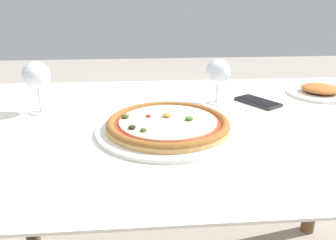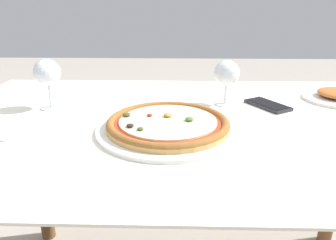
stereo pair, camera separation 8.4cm
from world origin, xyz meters
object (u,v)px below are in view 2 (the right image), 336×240
at_px(dining_table, 192,146).
at_px(wine_glass_far_left, 227,74).
at_px(fork, 18,127).
at_px(cell_phone, 268,105).
at_px(pizza_plate, 168,125).
at_px(wine_glass_far_right, 47,74).

xyz_separation_m(dining_table, wine_glass_far_left, (0.11, 0.15, 0.18)).
height_order(fork, cell_phone, cell_phone).
height_order(fork, wine_glass_far_left, wine_glass_far_left).
height_order(dining_table, wine_glass_far_left, wine_glass_far_left).
xyz_separation_m(fork, cell_phone, (0.71, 0.20, 0.00)).
bearing_deg(pizza_plate, cell_phone, 33.71).
bearing_deg(cell_phone, wine_glass_far_left, 172.54).
bearing_deg(wine_glass_far_right, cell_phone, 2.83).
bearing_deg(dining_table, fork, -171.13).
xyz_separation_m(dining_table, cell_phone, (0.25, 0.13, 0.09)).
bearing_deg(pizza_plate, dining_table, 49.71).
height_order(fork, wine_glass_far_right, wine_glass_far_right).
height_order(dining_table, fork, fork).
distance_m(wine_glass_far_left, cell_phone, 0.16).
distance_m(dining_table, fork, 0.48).
relative_size(wine_glass_far_right, cell_phone, 0.97).
bearing_deg(fork, wine_glass_far_right, 80.05).
bearing_deg(cell_phone, pizza_plate, -146.29).
bearing_deg(wine_glass_far_left, dining_table, -127.31).
distance_m(dining_table, wine_glass_far_left, 0.26).
distance_m(dining_table, cell_phone, 0.29).
height_order(dining_table, pizza_plate, pizza_plate).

